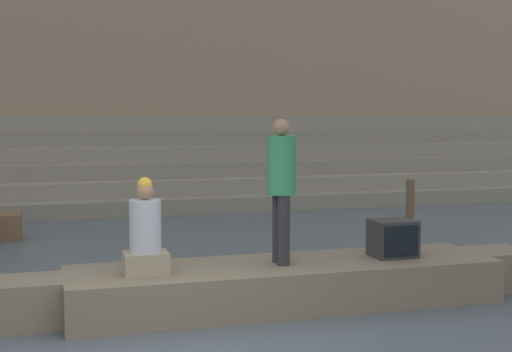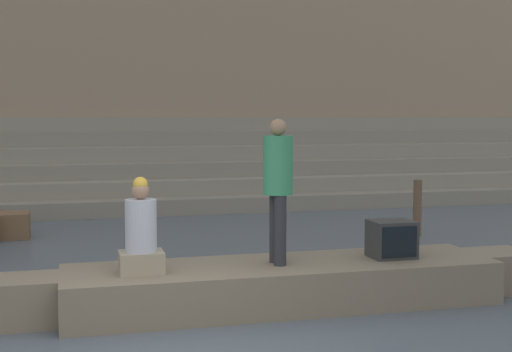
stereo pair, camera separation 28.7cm
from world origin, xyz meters
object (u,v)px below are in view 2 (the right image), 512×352
(person_rowing, at_px, (141,235))
(person_standing, at_px, (278,181))
(tv_set, at_px, (392,239))
(rowboat_main, at_px, (283,283))
(mooring_post, at_px, (417,208))

(person_rowing, bearing_deg, person_standing, -12.13)
(tv_set, bearing_deg, person_rowing, -172.41)
(rowboat_main, relative_size, tv_set, 12.46)
(person_standing, bearing_deg, person_rowing, 176.07)
(person_rowing, bearing_deg, tv_set, -13.47)
(tv_set, height_order, mooring_post, mooring_post)
(rowboat_main, relative_size, person_standing, 3.85)
(mooring_post, bearing_deg, tv_set, -121.34)
(person_rowing, bearing_deg, rowboat_main, -11.77)
(person_standing, distance_m, tv_set, 1.59)
(rowboat_main, height_order, person_standing, person_standing)
(rowboat_main, bearing_deg, person_rowing, -173.50)
(person_rowing, distance_m, mooring_post, 6.65)
(person_rowing, bearing_deg, mooring_post, 21.77)
(mooring_post, bearing_deg, rowboat_main, -133.79)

